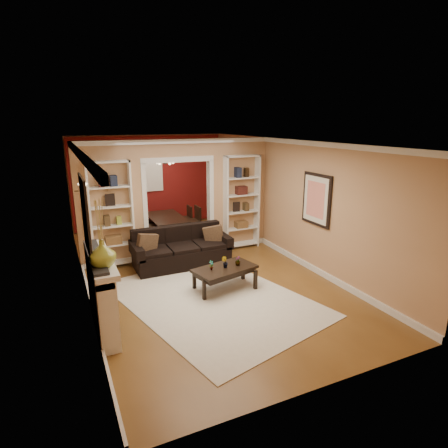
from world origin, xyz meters
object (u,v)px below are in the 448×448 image
bookshelf_left (111,215)px  dining_table (168,226)px  sofa (182,247)px  bookshelf_right (241,202)px  fireplace (103,293)px  coffee_table (225,278)px

bookshelf_left → dining_table: 2.50m
sofa → bookshelf_right: size_ratio=0.92×
sofa → fireplace: fireplace is taller
sofa → fireplace: (-1.89, -1.95, 0.16)m
sofa → bookshelf_right: bookshelf_right is taller
bookshelf_left → fireplace: (-0.54, -2.53, -0.57)m
coffee_table → dining_table: 3.72m
bookshelf_right → coffee_table: bearing=-124.0°
sofa → fireplace: bearing=-134.1°
sofa → bookshelf_left: (-1.35, 0.58, 0.73)m
bookshelf_left → bookshelf_right: (3.10, 0.00, 0.00)m
bookshelf_right → fireplace: (-3.64, -2.53, -0.57)m
sofa → bookshelf_right: 1.98m
dining_table → coffee_table: bearing=-179.6°
sofa → fireplace: size_ratio=1.25×
sofa → bookshelf_left: size_ratio=0.92×
fireplace → bookshelf_left: bearing=78.0°
bookshelf_right → fireplace: 4.47m
bookshelf_left → dining_table: size_ratio=1.44×
coffee_table → dining_table: dining_table is taller
sofa → coffee_table: bearing=-76.8°
bookshelf_left → bookshelf_right: 3.10m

